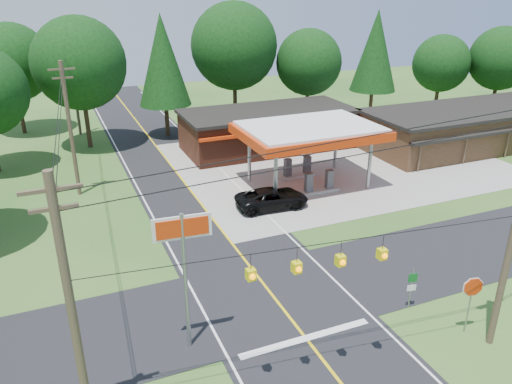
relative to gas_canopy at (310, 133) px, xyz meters
name	(u,v)px	position (x,y,z in m)	size (l,w,h in m)	color
ground	(273,296)	(-9.00, -13.00, -4.27)	(120.00, 120.00, 0.00)	#2A561E
main_highway	(273,296)	(-9.00, -13.00, -4.26)	(8.00, 120.00, 0.02)	black
cross_road	(273,296)	(-9.00, -13.00, -4.25)	(70.00, 7.00, 0.02)	black
lane_center_yellow	(273,296)	(-9.00, -13.00, -4.24)	(0.15, 110.00, 0.00)	yellow
gas_canopy	(310,133)	(0.00, 0.00, 0.00)	(10.60, 7.40, 4.88)	gray
convenience_store	(268,129)	(1.00, 9.98, -2.35)	(16.40, 7.55, 3.80)	#512417
strip_building	(466,127)	(19.00, 2.98, -2.35)	(20.40, 8.75, 3.80)	#3E2819
utility_pole_near_left	(72,310)	(-18.50, -18.00, 0.93)	(1.80, 0.30, 10.00)	#473828
utility_pole_far_left	(70,128)	(-17.00, 5.00, 0.93)	(1.80, 0.30, 10.00)	#473828
utility_pole_north	(74,90)	(-15.50, 22.00, 0.48)	(0.30, 0.30, 9.50)	#473828
overhead_beacons	(320,246)	(-10.00, -19.00, 1.95)	(17.04, 2.04, 1.03)	black
treeline_backdrop	(168,75)	(-8.18, 11.01, 3.22)	(70.27, 51.59, 13.30)	#332316
suv_car	(272,198)	(-4.50, -3.00, -3.54)	(5.22, 5.22, 1.45)	black
sedan_car	(298,145)	(3.30, 8.00, -3.66)	(3.56, 3.56, 1.21)	white
big_stop_sign	(184,252)	(-14.00, -15.01, 0.53)	(2.41, 0.31, 6.50)	gray
octagonal_stop_sign	(472,291)	(-2.00, -19.01, -2.04)	(0.98, 0.30, 2.95)	gray
route_sign_post	(412,285)	(-3.20, -16.52, -2.91)	(0.46, 0.13, 2.28)	gray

